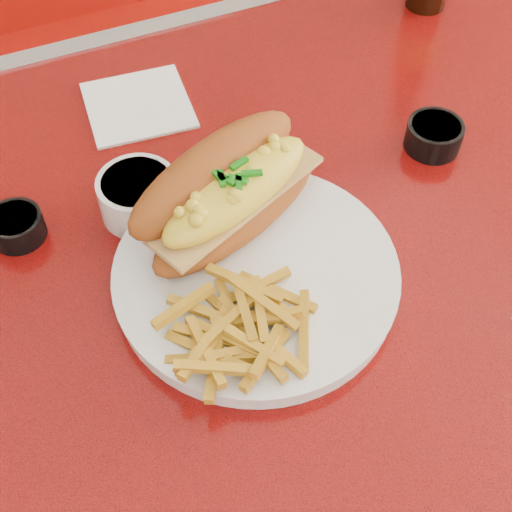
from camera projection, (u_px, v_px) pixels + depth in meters
name	position (u px, v px, depth m)	size (l,w,h in m)	color
ground	(265.00, 509.00, 1.31)	(8.00, 8.00, 0.00)	silver
diner_table	(271.00, 335.00, 0.83)	(1.23, 0.83, 0.77)	red
booth_bench_far	(112.00, 120.00, 1.54)	(1.20, 0.51, 0.90)	#9F110A
dinner_plate	(256.00, 275.00, 0.67)	(0.30, 0.30, 0.02)	silver
mac_hoagie	(228.00, 191.00, 0.67)	(0.23, 0.17, 0.09)	#944818
fries_pile	(245.00, 321.00, 0.61)	(0.11, 0.10, 0.03)	gold
fork	(316.00, 257.00, 0.67)	(0.04, 0.15, 0.00)	silver
gravy_ramekin	(138.00, 195.00, 0.71)	(0.09, 0.09, 0.04)	silver
sauce_cup_left	(16.00, 225.00, 0.70)	(0.06, 0.06, 0.03)	black
sauce_cup_right	(434.00, 135.00, 0.78)	(0.08, 0.08, 0.03)	black
paper_napkin	(138.00, 105.00, 0.83)	(0.12, 0.12, 0.00)	white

